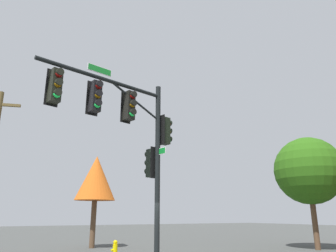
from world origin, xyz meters
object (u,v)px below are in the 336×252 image
(fire_hydrant, at_px, (115,249))
(tree_mid, at_px, (309,171))
(signal_pole_assembly, at_px, (130,130))
(tree_far, at_px, (96,179))

(fire_hydrant, xyz_separation_m, tree_mid, (-12.20, 2.62, 4.47))
(signal_pole_assembly, distance_m, tree_far, 11.29)
(signal_pole_assembly, xyz_separation_m, tree_mid, (-13.96, -3.22, -0.21))
(signal_pole_assembly, bearing_deg, tree_far, -100.48)
(tree_far, bearing_deg, fire_hydrant, 86.76)
(fire_hydrant, bearing_deg, tree_mid, 167.87)
(fire_hydrant, bearing_deg, signal_pole_assembly, 73.29)
(signal_pole_assembly, bearing_deg, tree_mid, -167.02)
(tree_mid, xyz_separation_m, tree_far, (11.91, -7.87, -0.39))
(fire_hydrant, relative_size, tree_far, 0.14)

